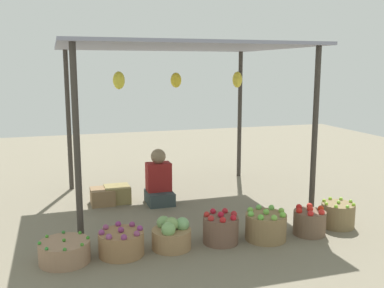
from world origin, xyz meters
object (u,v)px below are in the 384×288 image
Objects in this scene: basket_green_apples at (266,226)px; wooden_crate_near_vendor at (103,196)px; basket_cabbages at (172,235)px; wooden_crate_stacked_rear at (117,194)px; basket_red_apples at (221,229)px; vendor_person at (159,183)px; basket_limes at (338,215)px; basket_purple_onions at (121,243)px; basket_green_chilies at (65,252)px; basket_red_tomatoes at (309,222)px.

basket_green_apples is 1.29× the size of wooden_crate_near_vendor.
wooden_crate_stacked_rear is at bearing 99.99° from basket_cabbages.
basket_red_apples reaches higher than basket_cabbages.
vendor_person reaches higher than basket_limes.
wooden_crate_stacked_rear is (-2.41, 1.80, -0.03)m from basket_limes.
basket_cabbages is (0.54, 0.00, 0.02)m from basket_purple_onions.
basket_red_apples is at bearing -78.81° from vendor_person.
basket_red_apples is at bearing -0.43° from basket_purple_onions.
basket_limes is 3.16m from wooden_crate_near_vendor.
basket_green_chilies is (-1.34, -1.60, -0.19)m from vendor_person.
basket_cabbages is 1.08m from basket_green_apples.
basket_green_apples is (0.52, -0.06, -0.00)m from basket_red_apples.
basket_cabbages is 1.63m from basket_red_tomatoes.
vendor_person reaches higher than basket_green_chilies.
basket_green_chilies reaches higher than wooden_crate_stacked_rear.
basket_green_chilies is 1.37× the size of basket_red_tomatoes.
basket_cabbages is at bearing 178.86° from basket_red_apples.
wooden_crate_near_vendor is 1.01× the size of wooden_crate_stacked_rear.
basket_red_apples is at bearing -64.42° from wooden_crate_stacked_rear.
basket_red_apples is at bearing 172.94° from basket_green_apples.
vendor_person is at bearing 139.74° from basket_limes.
basket_red_apples is (0.56, -0.01, 0.01)m from basket_cabbages.
wooden_crate_near_vendor is at bearing 121.21° from basket_red_apples.
basket_green_apples is 2.46m from wooden_crate_near_vendor.
vendor_person is 2.18m from basket_red_tomatoes.
basket_purple_onions is 1.32× the size of wooden_crate_near_vendor.
vendor_person is 0.63m from wooden_crate_stacked_rear.
wooden_crate_stacked_rear is at bearing 66.96° from basket_green_chilies.
basket_limes is (1.01, 0.10, -0.01)m from basket_green_apples.
basket_limes is 1.11× the size of wooden_crate_near_vendor.
basket_cabbages is at bearing -80.01° from wooden_crate_stacked_rear.
wooden_crate_near_vendor is (-2.16, 1.87, -0.04)m from basket_red_tomatoes.
basket_red_apples is at bearing 175.93° from basket_red_tomatoes.
basket_purple_onions reaches higher than basket_green_chilies.
basket_green_apples is at bearing -174.31° from basket_limes.
basket_cabbages is at bearing -73.39° from wooden_crate_near_vendor.
basket_purple_onions reaches higher than wooden_crate_stacked_rear.
basket_red_apples is 2.03m from wooden_crate_stacked_rear.
basket_limes is at bearing 0.72° from basket_cabbages.
wooden_crate_stacked_rear is (0.21, 1.82, -0.01)m from basket_purple_onions.
basket_red_tomatoes is at bearing -1.24° from basket_green_apples.
basket_red_tomatoes reaches higher than basket_purple_onions.
basket_green_apples is 1.16× the size of basket_limes.
basket_green_apples is (1.61, -0.07, 0.03)m from basket_purple_onions.
basket_purple_onions is (-0.77, -1.59, -0.17)m from vendor_person.
basket_red_apples reaches higher than basket_green_chilies.
basket_limes is (2.62, 0.03, 0.02)m from basket_purple_onions.
wooden_crate_stacked_rear is at bearing 135.55° from basket_red_tomatoes.
basket_green_apples is at bearing -1.76° from basket_green_chilies.
basket_limes is (1.85, -1.57, -0.15)m from vendor_person.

